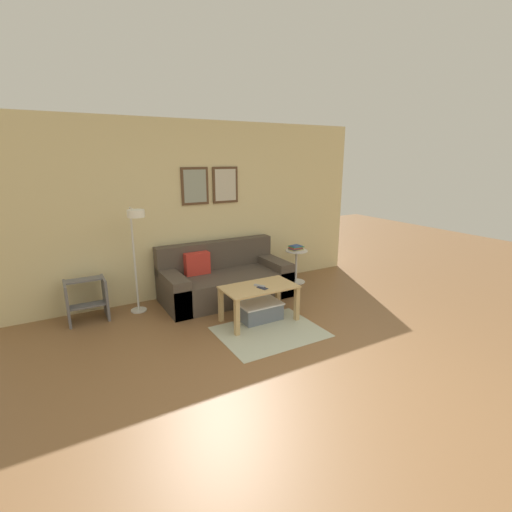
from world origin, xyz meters
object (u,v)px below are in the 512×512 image
Objects in this scene: couch at (224,280)px; side_table at (296,263)px; storage_bin at (260,311)px; remote_control at (260,286)px; cell_phone at (262,288)px; coffee_table at (259,293)px; step_stool at (87,299)px; floor_lamp at (136,238)px; book_stack at (296,248)px.

side_table is (1.34, 0.05, 0.06)m from couch.
storage_bin is 0.36m from remote_control.
remote_control reaches higher than cell_phone.
coffee_table is 0.26m from storage_bin.
remote_control reaches higher than storage_bin.
cell_phone is at bearing -31.95° from step_stool.
remote_control is at bearing -30.42° from step_stool.
step_stool is (-1.86, 0.14, 0.01)m from couch.
couch is 1.06m from cell_phone.
step_stool reaches higher than remote_control.
remote_control is at bearing -90.70° from coffee_table.
floor_lamp is 1.02m from step_stool.
coffee_table is at bearing -30.14° from step_stool.
storage_bin is 0.38× the size of floor_lamp.
book_stack is at bearing 24.80° from cell_phone.
floor_lamp reaches higher than coffee_table.
cell_phone is at bearing -139.57° from book_stack.
coffee_table reaches higher than storage_bin.
coffee_table is at bearing -131.50° from storage_bin.
remote_control is (0.04, -0.97, 0.20)m from couch.
floor_lamp reaches higher than cell_phone.
cell_phone is (1.27, -0.95, -0.59)m from floor_lamp.
couch is at bearing 92.60° from coffee_table.
step_stool is at bearing 159.10° from floor_lamp.
couch reaches higher than cell_phone.
couch is at bearing -4.43° from step_stool.
step_stool reaches higher than cell_phone.
side_table reaches higher than storage_bin.
couch is 0.94m from storage_bin.
side_table reaches higher than cell_phone.
floor_lamp is 2.62m from book_stack.
step_stool is (-1.93, 1.07, 0.17)m from storage_bin.
storage_bin is at bearing -142.02° from book_stack.
coffee_table is 1.66m from book_stack.
side_table is (1.30, 1.00, -0.04)m from coffee_table.
step_stool is (-3.19, 0.08, -0.30)m from book_stack.
side_table is at bearing 24.27° from cell_phone.
couch is 0.99m from remote_control.
step_stool is at bearing 178.24° from side_table.
side_table reaches higher than coffee_table.
step_stool is (-1.90, 1.12, -0.19)m from remote_control.
floor_lamp is 1.65m from remote_control.
book_stack is 1.66m from remote_control.
coffee_table is at bearing -142.29° from side_table.
couch is 3.34× the size of side_table.
book_stack is (1.30, 1.02, 0.22)m from coffee_table.
side_table reaches higher than step_stool.
coffee_table is 2.20m from step_stool.
coffee_table is 3.67× the size of book_stack.
cell_phone is (0.00, -0.07, -0.01)m from remote_control.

